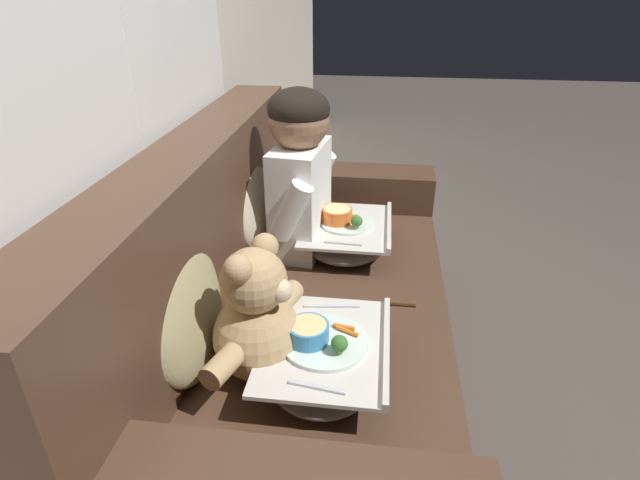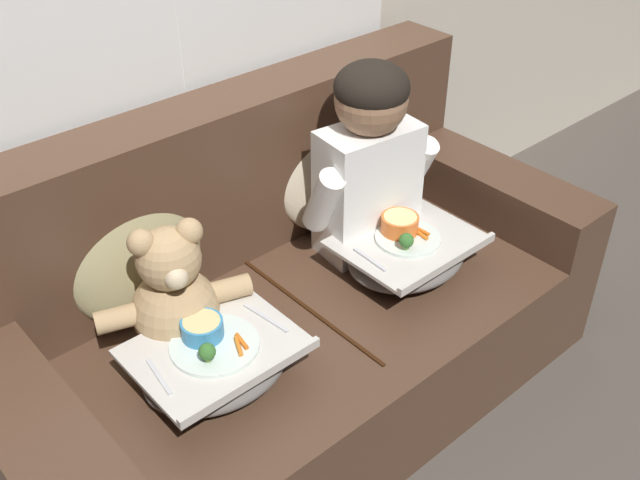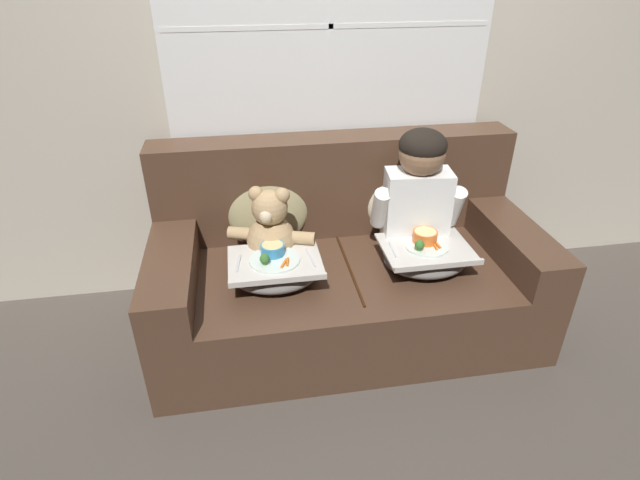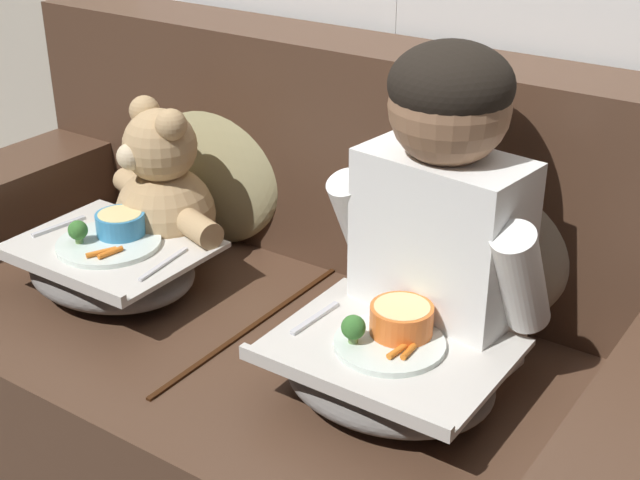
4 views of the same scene
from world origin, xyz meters
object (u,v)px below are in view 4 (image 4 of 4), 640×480
(couch, at_px, (289,331))
(throw_pillow_behind_child, at_px, (484,229))
(lap_tray_teddy, at_px, (111,265))
(lap_tray_child, at_px, (389,368))
(teddy_bear, at_px, (162,197))
(child_figure, at_px, (443,195))
(throw_pillow_behind_teddy, at_px, (218,159))

(couch, xyz_separation_m, throw_pillow_behind_child, (0.38, 0.21, 0.29))
(couch, relative_size, lap_tray_teddy, 4.41)
(couch, relative_size, throw_pillow_behind_child, 4.29)
(couch, height_order, lap_tray_child, couch)
(lap_tray_child, bearing_deg, couch, 153.60)
(teddy_bear, xyz_separation_m, lap_tray_teddy, (0.00, -0.18, -0.11))
(lap_tray_teddy, bearing_deg, teddy_bear, 90.41)
(child_figure, distance_m, lap_tray_teddy, 0.83)
(child_figure, relative_size, lap_tray_teddy, 1.50)
(teddy_bear, bearing_deg, throw_pillow_behind_child, 15.75)
(couch, xyz_separation_m, lap_tray_teddy, (-0.38, -0.19, 0.15))
(lap_tray_child, bearing_deg, teddy_bear, 166.30)
(lap_tray_teddy, bearing_deg, throw_pillow_behind_teddy, 89.93)
(teddy_bear, xyz_separation_m, lap_tray_child, (0.75, -0.18, -0.11))
(couch, bearing_deg, lap_tray_teddy, -153.63)
(couch, bearing_deg, throw_pillow_behind_teddy, 150.86)
(lap_tray_child, bearing_deg, child_figure, 89.94)
(throw_pillow_behind_teddy, bearing_deg, lap_tray_teddy, -90.07)
(throw_pillow_behind_teddy, height_order, teddy_bear, throw_pillow_behind_teddy)
(couch, relative_size, child_figure, 2.95)
(throw_pillow_behind_teddy, xyz_separation_m, teddy_bear, (-0.00, -0.21, -0.03))
(child_figure, xyz_separation_m, lap_tray_teddy, (-0.75, -0.19, -0.30))
(couch, height_order, throw_pillow_behind_child, couch)
(teddy_bear, height_order, lap_tray_teddy, teddy_bear)
(couch, distance_m, teddy_bear, 0.45)
(couch, relative_size, throw_pillow_behind_teddy, 4.23)
(throw_pillow_behind_child, xyz_separation_m, throw_pillow_behind_teddy, (-0.75, 0.00, 0.00))
(couch, bearing_deg, teddy_bear, -179.56)
(throw_pillow_behind_teddy, relative_size, teddy_bear, 1.04)
(teddy_bear, distance_m, lap_tray_teddy, 0.21)
(teddy_bear, distance_m, lap_tray_child, 0.78)
(teddy_bear, bearing_deg, lap_tray_child, -13.70)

